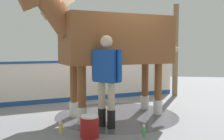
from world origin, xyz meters
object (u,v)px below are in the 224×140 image
Objects in this scene: horse at (112,41)px; handler at (106,74)px; bottle_spray at (144,131)px; bottle_shampoo at (61,128)px; wash_bucket at (90,127)px.

handler is at bearing 58.37° from horse.
handler reaches higher than bottle_spray.
handler is 1.22m from bottle_spray.
bottle_shampoo is at bearing 151.97° from handler.
bottle_spray is at bearing -94.10° from handler.
bottle_spray is at bearing 86.50° from horse.
horse reaches higher than handler.
horse is at bearing 29.78° from handler.
wash_bucket is at bearing 99.95° from bottle_spray.
wash_bucket is at bearing -166.95° from handler.
wash_bucket reaches higher than bottle_spray.
horse is 1.04m from handler.
bottle_spray is (-1.30, -0.70, -1.51)m from horse.
horse is 15.15× the size of bottle_shampoo.
bottle_shampoo is (0.16, 0.54, -0.09)m from wash_bucket.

